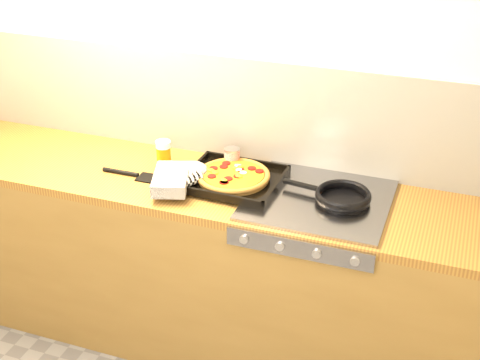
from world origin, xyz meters
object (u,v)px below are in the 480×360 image
at_px(tomato_can, 232,159).
at_px(juice_glass, 164,153).
at_px(pizza_on_tray, 217,177).
at_px(frying_pan, 342,197).

bearing_deg(tomato_can, juice_glass, -168.37).
bearing_deg(pizza_on_tray, juice_glass, 159.99).
height_order(tomato_can, juice_glass, juice_glass).
xyz_separation_m(pizza_on_tray, tomato_can, (0.01, 0.18, 0.01)).
height_order(pizza_on_tray, juice_glass, juice_glass).
relative_size(pizza_on_tray, frying_pan, 1.37).
bearing_deg(juice_glass, pizza_on_tray, -20.01).
height_order(pizza_on_tray, tomato_can, tomato_can).
height_order(pizza_on_tray, frying_pan, pizza_on_tray).
bearing_deg(frying_pan, pizza_on_tray, -177.20).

